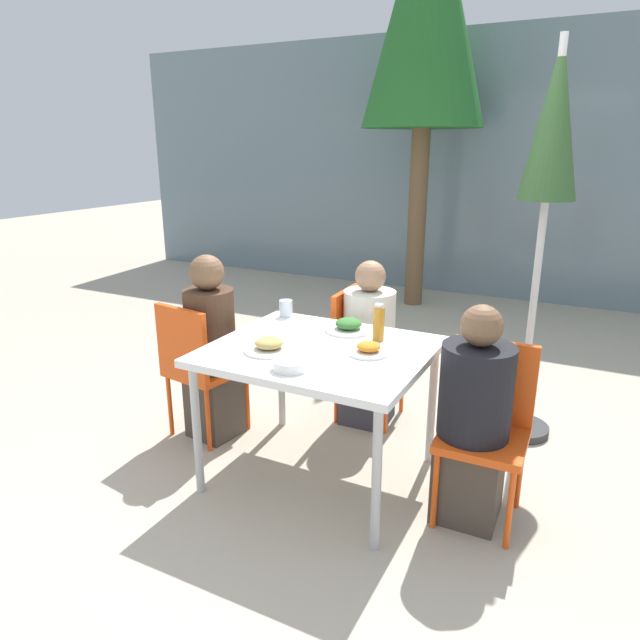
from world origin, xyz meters
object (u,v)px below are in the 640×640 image
Objects in this scene: person_right at (473,423)px; chair_far at (360,344)px; chair_left at (196,361)px; chair_right at (487,418)px; salad_bowl at (290,364)px; tree_behind_left at (428,3)px; drinking_cup at (286,308)px; closed_umbrella at (551,149)px; bottle at (379,323)px; person_left at (211,352)px; person_far at (368,349)px.

person_right is 1.25× the size of chair_far.
chair_right is (1.72, 0.05, 0.00)m from chair_left.
salad_bowl is (0.88, -0.38, 0.27)m from chair_left.
tree_behind_left reaches higher than chair_far.
drinking_cup is (-1.25, 0.39, 0.30)m from person_right.
closed_umbrella is 1.36m from bottle.
person_right is at bearing -68.03° from tree_behind_left.
tree_behind_left is (-1.47, 3.65, 2.60)m from person_right.
chair_right is 1.18m from chair_far.
tree_behind_left is (-0.56, 2.89, 2.60)m from chair_far.
chair_left is at bearing -2.39° from person_right.
bottle is (-0.63, 0.15, 0.35)m from chair_right.
person_left is 11.40× the size of drinking_cup.
closed_umbrella is 1.75m from drinking_cup.
person_far is 3.97m from tree_behind_left.
salad_bowl is at bearing 22.28° from person_right.
person_right is 1.00× the size of person_far.
person_left is 1.07× the size of person_far.
closed_umbrella reaches higher than person_left.
person_left is at bearing -48.62° from chair_far.
person_far reaches higher than chair_far.
person_right is 1.34m from drinking_cup.
chair_far is 0.09m from person_far.
bottle is at bearing -75.37° from tree_behind_left.
chair_far reaches higher than salad_bowl.
chair_left is 0.63m from drinking_cup.
person_far is 0.46× the size of closed_umbrella.
bottle is at bearing -14.51° from chair_right.
person_far is at bearing -37.14° from chair_right.
bottle is at bearing -22.84° from person_right.
person_right is 0.25× the size of tree_behind_left.
person_left is at bearing -53.86° from person_far.
closed_umbrella reaches higher than bottle.
chair_right is 0.73m from bottle.
person_right is (-0.05, -0.08, 0.00)m from chair_right.
person_left is at bearing 58.07° from chair_left.
tree_behind_left is (-0.64, 2.94, 2.60)m from person_far.
chair_right is 0.20× the size of tree_behind_left.
closed_umbrella is at bearing 37.47° from chair_left.
chair_left and chair_right have the same top height.
chair_far is 3.93m from tree_behind_left.
chair_far is 0.80× the size of person_far.
chair_right is 0.80× the size of person_right.
chair_right is 0.80× the size of person_far.
drinking_cup is (0.36, 0.28, 0.25)m from person_left.
person_far is at bearing -162.50° from closed_umbrella.
chair_left is 2.37m from closed_umbrella.
chair_left reaches higher than salad_bowl.
person_left reaches higher than chair_left.
person_right is at bearing 4.93° from person_left.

